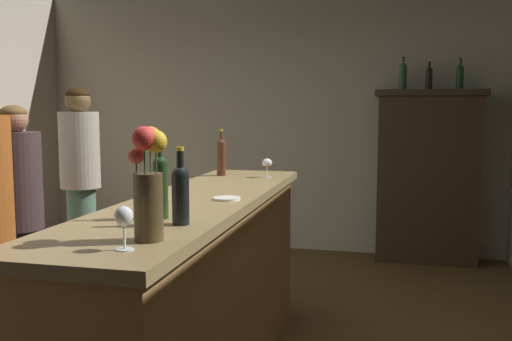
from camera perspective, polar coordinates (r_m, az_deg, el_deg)
name	(u,v)px	position (r m, az deg, el deg)	size (l,w,h in m)	color
wall_back	(265,117)	(6.21, 0.97, 5.47)	(5.18, 0.12, 2.90)	#B2AE97
bar_counter	(199,295)	(3.10, -5.82, -12.45)	(0.62, 2.67, 1.07)	#9F6F3E
display_cabinet	(428,173)	(5.83, 17.06, -0.27)	(1.06, 0.37, 1.73)	#372919
wine_bottle_rose	(221,155)	(3.92, -3.56, 1.57)	(0.06, 0.06, 0.33)	#4E2A1C
wine_bottle_chardonnay	(181,191)	(2.26, -7.69, -2.12)	(0.07, 0.07, 0.31)	black
wine_bottle_malbec	(161,184)	(2.40, -9.70, -1.37)	(0.06, 0.06, 0.34)	#1E3317
wine_glass_front	(267,164)	(3.82, 1.14, 0.66)	(0.07, 0.07, 0.13)	white
wine_glass_mid	(124,218)	(1.89, -13.30, -4.75)	(0.06, 0.06, 0.15)	white
flower_arrangement	(148,179)	(1.99, -10.90, -0.88)	(0.14, 0.14, 0.40)	#493A21
cheese_plate	(227,198)	(2.88, -3.01, -2.86)	(0.14, 0.14, 0.01)	white
display_bottle_left	(403,75)	(5.80, 14.75, 9.38)	(0.07, 0.07, 0.32)	#264D2B
display_bottle_midleft	(429,77)	(5.81, 17.20, 9.09)	(0.07, 0.07, 0.29)	black
display_bottle_center	(460,76)	(5.83, 20.06, 9.05)	(0.07, 0.07, 0.30)	#1A3E1E
patron_tall	(18,218)	(3.78, -23.06, -4.47)	(0.31, 0.31, 1.56)	#23314D
patron_in_grey	(81,179)	(4.92, -17.43, -0.80)	(0.33, 0.33, 1.71)	#4A6A56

